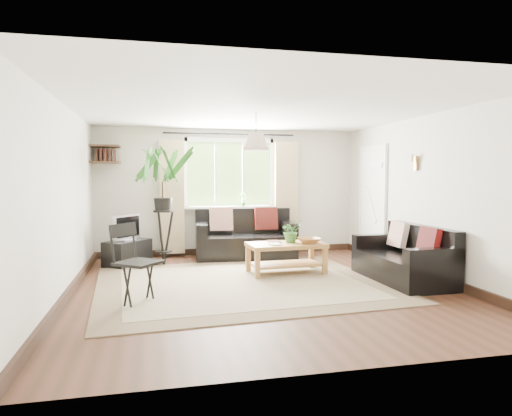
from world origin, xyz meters
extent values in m
plane|color=black|center=(0.00, 0.00, 0.00)|extent=(5.50, 5.50, 0.00)
plane|color=white|center=(0.00, 0.00, 2.40)|extent=(5.50, 5.50, 0.00)
cube|color=beige|center=(0.00, 2.75, 1.20)|extent=(5.00, 0.02, 2.40)
cube|color=beige|center=(0.00, -2.75, 1.20)|extent=(5.00, 0.02, 2.40)
cube|color=beige|center=(-2.50, 0.00, 1.20)|extent=(0.02, 5.50, 2.40)
cube|color=beige|center=(2.50, 0.00, 1.20)|extent=(0.02, 5.50, 2.40)
cube|color=#C2BA96|center=(-0.24, 0.22, 0.01)|extent=(4.12, 3.61, 0.02)
cube|color=silver|center=(2.47, 1.70, 1.00)|extent=(0.06, 0.96, 2.06)
imported|color=#336A2A|center=(0.65, 0.80, 0.66)|extent=(0.37, 0.34, 0.36)
imported|color=#946133|center=(0.89, 0.65, 0.52)|extent=(0.39, 0.39, 0.09)
imported|color=silver|center=(0.26, 0.62, 0.49)|extent=(0.17, 0.23, 0.02)
imported|color=#4E271F|center=(0.31, 0.86, 0.49)|extent=(0.18, 0.24, 0.02)
cube|color=black|center=(-1.88, 2.01, 0.21)|extent=(0.83, 0.88, 0.42)
imported|color=#2D6023|center=(0.25, 2.63, 1.06)|extent=(0.14, 0.10, 0.27)
camera|label=1|loc=(-1.42, -5.94, 1.50)|focal=32.00mm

